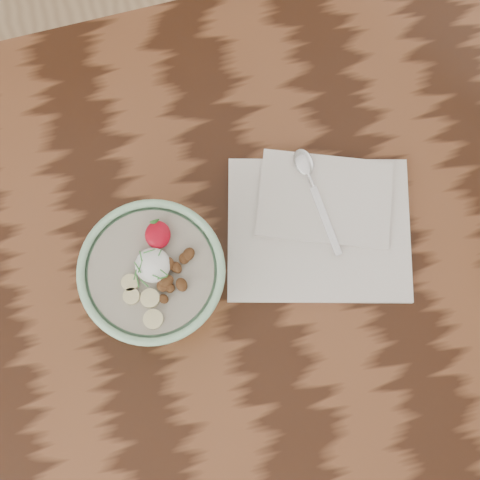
% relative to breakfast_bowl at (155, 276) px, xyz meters
% --- Properties ---
extents(table, '(1.60, 0.90, 0.75)m').
position_rel_breakfast_bowl_xyz_m(table, '(-0.07, 0.02, -0.16)').
color(table, black).
rests_on(table, ground).
extents(breakfast_bowl, '(0.21, 0.21, 0.14)m').
position_rel_breakfast_bowl_xyz_m(breakfast_bowl, '(0.00, 0.00, 0.00)').
color(breakfast_bowl, '#9BD1A6').
rests_on(breakfast_bowl, table).
extents(napkin, '(0.34, 0.30, 0.02)m').
position_rel_breakfast_bowl_xyz_m(napkin, '(0.27, 0.03, -0.06)').
color(napkin, silver).
rests_on(napkin, table).
extents(spoon, '(0.04, 0.18, 0.01)m').
position_rel_breakfast_bowl_xyz_m(spoon, '(0.27, 0.10, -0.05)').
color(spoon, silver).
rests_on(spoon, napkin).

